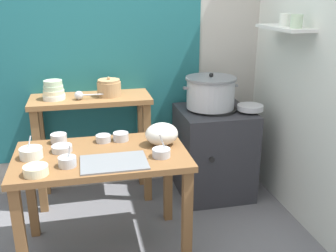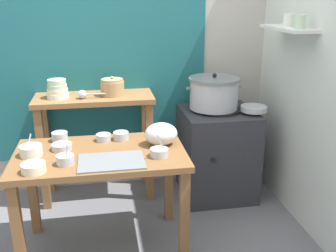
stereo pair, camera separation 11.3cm
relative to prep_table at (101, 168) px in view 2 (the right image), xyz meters
name	(u,v)px [view 2 (the right image)]	position (x,y,z in m)	size (l,w,h in m)	color
ground_plane	(126,250)	(0.14, -0.06, -0.61)	(9.00, 9.00, 0.00)	slate
wall_back	(121,41)	(0.22, 1.03, 0.69)	(4.40, 0.12, 2.60)	#B2ADA3
wall_right	(319,53)	(1.54, 0.14, 0.69)	(0.30, 3.20, 2.60)	silver
prep_table	(101,168)	(0.00, 0.00, 0.00)	(1.10, 0.66, 0.72)	brown
back_shelf_table	(96,122)	(-0.03, 0.77, 0.07)	(0.96, 0.40, 0.90)	olive
stove_block	(217,152)	(0.99, 0.64, -0.23)	(0.60, 0.61, 0.78)	#2D2D33
steamer_pot	(214,93)	(0.95, 0.66, 0.30)	(0.47, 0.42, 0.29)	#B7BABF
clay_pot	(112,87)	(0.12, 0.77, 0.36)	(0.19, 0.19, 0.16)	tan
bowl_stack_enamel	(57,89)	(-0.31, 0.75, 0.36)	(0.17, 0.17, 0.15)	silver
ladle	(84,94)	(-0.11, 0.69, 0.33)	(0.30, 0.07, 0.07)	#B7BABF
serving_tray	(111,161)	(0.07, -0.17, 0.12)	(0.40, 0.28, 0.01)	slate
plastic_bag	(161,134)	(0.41, 0.06, 0.19)	(0.22, 0.18, 0.15)	silver
wide_pan	(254,108)	(1.25, 0.52, 0.19)	(0.21, 0.21, 0.04)	#B7BABF
prep_bowl_0	(31,150)	(-0.43, 0.02, 0.15)	(0.14, 0.14, 0.14)	silver
prep_bowl_1	(62,146)	(-0.25, 0.09, 0.13)	(0.13, 0.13, 0.04)	#B7BABF
prep_bowl_2	(104,137)	(0.03, 0.21, 0.14)	(0.10, 0.10, 0.05)	#B7BABF
prep_bowl_3	(33,167)	(-0.38, -0.23, 0.14)	(0.14, 0.14, 0.05)	beige
prep_bowl_4	(159,152)	(0.37, -0.14, 0.14)	(0.11, 0.11, 0.17)	#B7BABF
prep_bowl_5	(60,136)	(-0.27, 0.25, 0.15)	(0.11, 0.11, 0.06)	#B7BABF
prep_bowl_6	(65,159)	(-0.21, -0.15, 0.14)	(0.11, 0.11, 0.15)	#B7BABF
prep_bowl_7	(121,136)	(0.15, 0.20, 0.14)	(0.11, 0.11, 0.06)	#B7BABF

